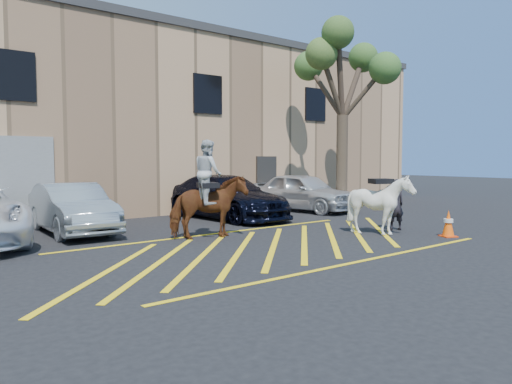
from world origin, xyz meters
TOP-DOWN VIEW (x-y plane):
  - ground at (0.00, 0.00)m, footprint 90.00×90.00m
  - car_silver_sedan at (-3.07, 4.84)m, footprint 1.78×4.42m
  - car_blue_suv at (2.38, 4.89)m, footprint 2.38×5.35m
  - car_white_suv at (6.20, 4.90)m, footprint 2.37×4.70m
  - handler at (4.53, -0.60)m, footprint 0.65×0.56m
  - warehouse at (-0.01, 11.99)m, footprint 32.42×10.20m
  - hatching_zone at (-0.00, -0.30)m, footprint 12.60×5.12m
  - mounted_bay at (-0.61, 1.63)m, footprint 2.15×1.38m
  - saddled_white at (3.47, -0.85)m, footprint 1.86×1.95m
  - traffic_cone at (4.61, -2.25)m, footprint 0.50×0.50m
  - tree at (7.05, 3.65)m, footprint 3.99×4.37m

SIDE VIEW (x-z plane):
  - ground at x=0.00m, z-range 0.00..0.00m
  - hatching_zone at x=0.00m, z-range 0.00..0.01m
  - traffic_cone at x=4.61m, z-range 0.00..0.73m
  - car_silver_sedan at x=-3.07m, z-range 0.00..1.43m
  - handler at x=4.53m, z-range 0.00..1.52m
  - car_blue_suv at x=2.38m, z-range 0.00..1.53m
  - car_white_suv at x=6.20m, z-range 0.00..1.54m
  - saddled_white at x=3.47m, z-range 0.01..1.69m
  - mounted_bay at x=-0.61m, z-range -0.25..2.37m
  - warehouse at x=-0.01m, z-range 0.00..7.30m
  - tree at x=7.05m, z-range 2.04..9.35m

